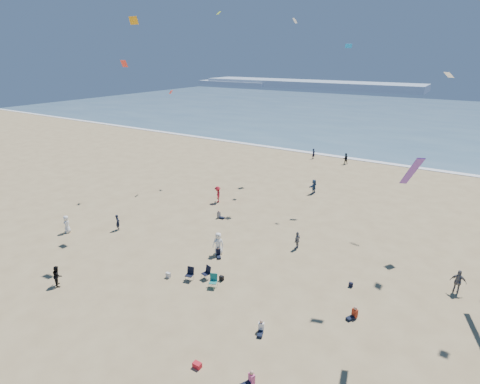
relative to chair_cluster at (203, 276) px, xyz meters
The scene contains 13 objects.
ground 5.06m from the chair_cluster, 97.96° to the right, with size 220.00×220.00×0.00m, color tan.
ocean 90.02m from the chair_cluster, 90.44° to the left, with size 220.00×100.00×0.06m, color #476B84.
surf_line 40.03m from the chair_cluster, 91.00° to the left, with size 220.00×1.20×0.08m, color white.
headland_far 175.83m from the chair_cluster, 110.19° to the left, with size 110.00×20.00×3.20m, color #7A8EA8.
headland_near 189.07m from the chair_cluster, 122.18° to the left, with size 40.00×14.00×2.00m, color #7A8EA8.
standing_flyers 9.99m from the chair_cluster, 81.09° to the left, with size 33.92×47.78×1.94m.
seated_group 3.78m from the chair_cluster, 23.79° to the left, with size 16.98×16.58×0.84m.
chair_cluster is the anchor object (origin of this frame).
white_tote 2.71m from the chair_cluster, 160.83° to the right, with size 0.35×0.20×0.40m, color silver.
black_backpack 1.41m from the chair_cluster, 41.31° to the left, with size 0.30×0.22×0.38m, color black.
cooler 7.93m from the chair_cluster, 54.52° to the right, with size 0.45×0.30×0.30m, color red.
navy_bag 10.65m from the chair_cluster, 29.21° to the left, with size 0.28×0.18×0.34m, color black.
kites_aloft 19.50m from the chair_cluster, 43.47° to the left, with size 39.72×37.09×28.74m.
Camera 1 is at (15.45, -13.28, 15.61)m, focal length 28.00 mm.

